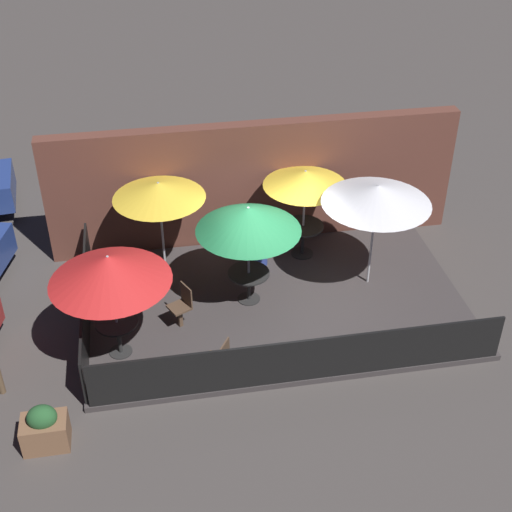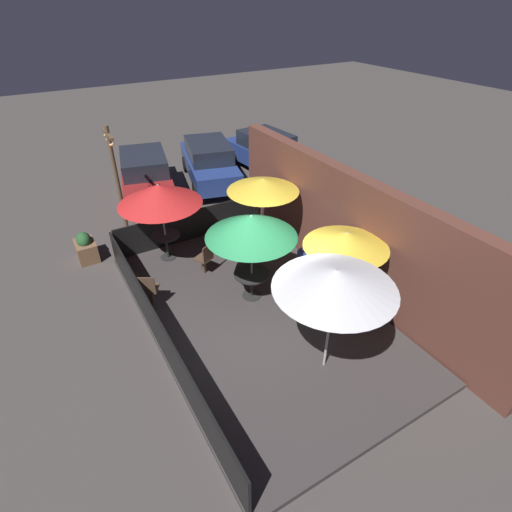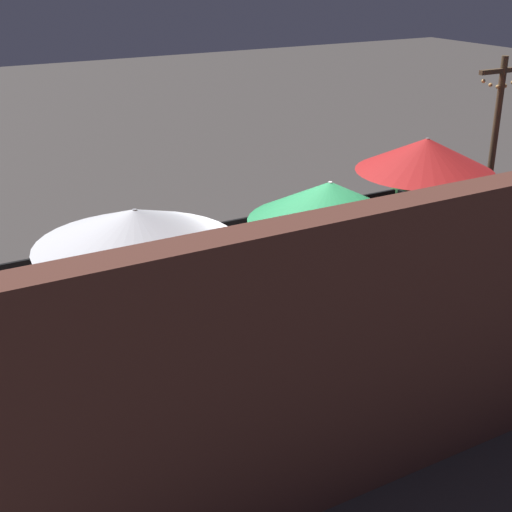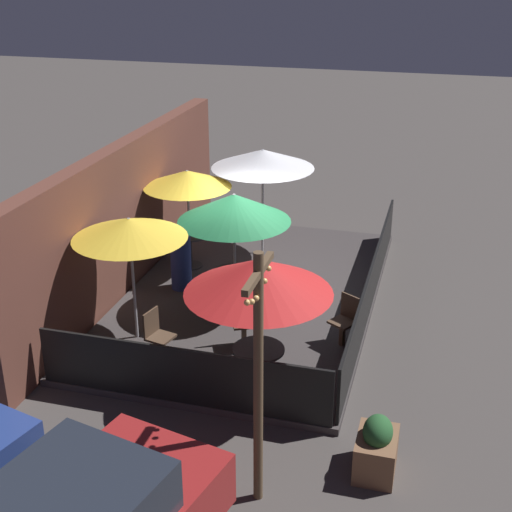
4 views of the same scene
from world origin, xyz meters
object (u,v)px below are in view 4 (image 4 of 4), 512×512
(patio_chair_1, at_px, (345,319))
(light_post, at_px, (258,369))
(patio_umbrella_0, at_px, (187,179))
(patio_umbrella_2, at_px, (234,208))
(patron_0, at_px, (181,261))
(dining_table_0, at_px, (190,240))
(patio_chair_0, at_px, (157,334))
(patio_umbrella_4, at_px, (129,228))
(planter_box, at_px, (376,448))
(dining_table_1, at_px, (258,357))
(patio_umbrella_1, at_px, (259,276))
(patio_chair_2, at_px, (243,319))
(dining_table_2, at_px, (235,279))
(patio_umbrella_3, at_px, (263,159))

(patio_chair_1, distance_m, light_post, 4.21)
(patio_umbrella_0, relative_size, patio_umbrella_2, 0.96)
(patron_0, bearing_deg, light_post, -89.05)
(dining_table_0, bearing_deg, patio_umbrella_2, -135.44)
(patio_umbrella_0, relative_size, patio_chair_0, 2.40)
(patio_umbrella_4, height_order, planter_box, patio_umbrella_4)
(dining_table_0, xyz_separation_m, patio_chair_0, (-3.80, -0.83, -0.13))
(planter_box, bearing_deg, dining_table_1, 57.38)
(patio_umbrella_4, relative_size, dining_table_0, 2.41)
(patio_umbrella_2, bearing_deg, patio_umbrella_4, 141.67)
(patio_umbrella_4, bearing_deg, patio_umbrella_1, -112.43)
(patio_umbrella_4, bearing_deg, patron_0, -1.31)
(patio_umbrella_4, height_order, patron_0, patio_umbrella_4)
(patio_chair_2, relative_size, planter_box, 1.06)
(patio_umbrella_1, bearing_deg, patio_umbrella_0, 32.53)
(patron_0, bearing_deg, patio_umbrella_4, -120.41)
(patio_umbrella_2, distance_m, patron_0, 1.95)
(patio_umbrella_1, height_order, dining_table_0, patio_umbrella_1)
(patio_chair_0, xyz_separation_m, patio_chair_2, (0.84, -1.25, 0.02))
(patio_umbrella_4, bearing_deg, dining_table_0, 2.88)
(patio_chair_1, xyz_separation_m, patron_0, (1.36, 3.57, 0.10))
(patio_umbrella_2, bearing_deg, patio_chair_1, -112.13)
(patron_0, xyz_separation_m, planter_box, (-4.43, -4.48, -0.34))
(dining_table_2, xyz_separation_m, patio_chair_0, (-2.29, 0.66, -0.07))
(patio_umbrella_1, bearing_deg, dining_table_1, 26.57)
(dining_table_2, bearing_deg, patio_umbrella_1, -155.98)
(patio_chair_2, xyz_separation_m, planter_box, (-2.55, -2.61, -0.24))
(patio_umbrella_0, height_order, patio_umbrella_4, patio_umbrella_4)
(patio_umbrella_4, bearing_deg, patio_chair_1, -78.38)
(dining_table_1, bearing_deg, patio_chair_0, 76.96)
(patio_umbrella_0, xyz_separation_m, dining_table_0, (-0.00, 0.00, -1.37))
(patio_umbrella_0, bearing_deg, patron_0, -169.05)
(patron_0, xyz_separation_m, light_post, (-5.33, -3.08, 1.22))
(patio_umbrella_1, height_order, patio_umbrella_2, patio_umbrella_2)
(patio_umbrella_0, xyz_separation_m, dining_table_2, (-1.51, -1.49, -1.43))
(dining_table_0, bearing_deg, dining_table_1, -147.47)
(patio_umbrella_0, distance_m, dining_table_0, 1.37)
(light_post, bearing_deg, patio_umbrella_0, 27.19)
(patio_chair_1, height_order, light_post, light_post)
(patio_umbrella_1, height_order, patio_umbrella_4, patio_umbrella_4)
(patio_umbrella_0, xyz_separation_m, planter_box, (-5.51, -4.69, -1.72))
(dining_table_1, height_order, patio_chair_0, patio_chair_0)
(dining_table_0, xyz_separation_m, patio_chair_1, (-2.44, -3.78, -0.12))
(patio_umbrella_1, height_order, dining_table_1, patio_umbrella_1)
(dining_table_2, relative_size, patio_chair_1, 0.96)
(dining_table_2, relative_size, patron_0, 0.65)
(patio_umbrella_4, height_order, dining_table_2, patio_umbrella_4)
(patio_umbrella_0, relative_size, patio_umbrella_3, 0.90)
(patio_umbrella_4, height_order, light_post, light_post)
(patio_umbrella_3, xyz_separation_m, patio_chair_0, (-4.98, 0.49, -1.72))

